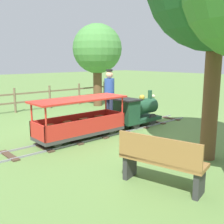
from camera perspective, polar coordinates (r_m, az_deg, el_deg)
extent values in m
plane|color=#608442|center=(7.18, -0.94, -4.47)|extent=(60.00, 60.00, 0.00)
cube|color=gray|center=(7.39, -1.96, -3.87)|extent=(0.03, 6.05, 0.04)
cube|color=gray|center=(7.02, 0.69, -4.66)|extent=(0.03, 6.05, 0.04)
cube|color=#4C3828|center=(5.90, -20.69, -8.53)|extent=(0.75, 0.14, 0.03)
cube|color=#4C3828|center=(6.18, -14.11, -7.24)|extent=(0.75, 0.14, 0.03)
cube|color=#4C3828|center=(6.55, -8.22, -5.99)|extent=(0.75, 0.14, 0.03)
cube|color=#4C3828|center=(6.97, -3.02, -4.83)|extent=(0.75, 0.14, 0.03)
cube|color=#4C3828|center=(7.45, 1.53, -3.78)|extent=(0.75, 0.14, 0.03)
cube|color=#4C3828|center=(7.97, 5.50, -2.85)|extent=(0.75, 0.14, 0.03)
cube|color=#4C3828|center=(8.53, 8.96, -2.02)|extent=(0.75, 0.14, 0.03)
cube|color=#4C3828|center=(9.11, 11.99, -1.28)|extent=(0.75, 0.14, 0.03)
cube|color=#1E472D|center=(7.92, 5.48, -1.49)|extent=(0.63, 1.40, 0.10)
cylinder|color=#1E472D|center=(8.00, 6.50, 1.17)|extent=(0.44, 0.85, 0.44)
cylinder|color=#B7932D|center=(8.32, 8.46, 1.50)|extent=(0.37, 0.02, 0.37)
cylinder|color=#1E472D|center=(8.17, 7.95, 3.72)|extent=(0.12, 0.12, 0.23)
sphere|color=#B7932D|center=(7.92, 6.30, 3.05)|extent=(0.16, 0.16, 0.16)
cube|color=#1E472D|center=(7.52, 3.06, 0.41)|extent=(0.63, 0.45, 0.55)
cube|color=black|center=(7.47, 3.08, 2.63)|extent=(0.71, 0.53, 0.04)
sphere|color=#F2EAB2|center=(8.30, 8.64, 3.29)|extent=(0.10, 0.10, 0.10)
cylinder|color=#2D2D2D|center=(8.34, 5.84, -0.93)|extent=(0.05, 0.32, 0.32)
cylinder|color=#2D2D2D|center=(8.02, 8.51, -1.48)|extent=(0.05, 0.32, 0.32)
cylinder|color=#2D2D2D|center=(7.85, 2.38, -1.63)|extent=(0.05, 0.32, 0.32)
cylinder|color=#2D2D2D|center=(7.51, 5.07, -2.26)|extent=(0.05, 0.32, 0.32)
cube|color=#3F3F3F|center=(6.63, -6.57, -4.25)|extent=(0.71, 2.25, 0.08)
cube|color=red|center=(6.84, -8.22, -1.95)|extent=(0.04, 2.25, 0.35)
cube|color=red|center=(6.31, -4.86, -2.98)|extent=(0.04, 2.25, 0.35)
cube|color=red|center=(7.25, 0.55, -1.11)|extent=(0.71, 0.04, 0.35)
cube|color=red|center=(6.03, -15.24, -4.00)|extent=(0.71, 0.04, 0.35)
cylinder|color=red|center=(7.43, -1.30, 0.76)|extent=(0.04, 0.04, 0.75)
cylinder|color=red|center=(6.96, 2.15, 0.05)|extent=(0.04, 0.04, 0.75)
cylinder|color=red|center=(6.28, -16.41, -1.59)|extent=(0.04, 0.04, 0.75)
cylinder|color=red|center=(5.71, -13.62, -2.67)|extent=(0.04, 0.04, 0.75)
cube|color=red|center=(6.46, -6.73, 2.69)|extent=(0.81, 2.35, 0.04)
cube|color=olive|center=(6.21, -12.13, -3.94)|extent=(0.55, 0.20, 0.24)
cube|color=olive|center=(6.45, -8.37, -3.24)|extent=(0.55, 0.20, 0.24)
cube|color=olive|center=(6.73, -4.90, -2.59)|extent=(0.55, 0.20, 0.24)
cube|color=olive|center=(7.02, -1.72, -1.97)|extent=(0.55, 0.20, 0.24)
cylinder|color=#262626|center=(7.29, -2.65, -2.95)|extent=(0.04, 0.24, 0.24)
cylinder|color=#262626|center=(6.91, 0.00, -3.71)|extent=(0.04, 0.24, 0.24)
cylinder|color=#262626|center=(6.45, -13.62, -5.12)|extent=(0.04, 0.24, 0.24)
cylinder|color=#262626|center=(6.02, -11.33, -6.17)|extent=(0.04, 0.24, 0.24)
cylinder|color=#282D47|center=(8.38, -0.96, 0.58)|extent=(0.12, 0.12, 0.80)
cylinder|color=#282D47|center=(8.25, -0.14, 0.41)|extent=(0.12, 0.12, 0.80)
cylinder|color=#2D4C99|center=(8.22, -0.56, 5.13)|extent=(0.30, 0.30, 0.55)
sphere|color=tan|center=(8.19, -0.57, 7.81)|extent=(0.22, 0.22, 0.22)
cylinder|color=black|center=(8.19, -0.57, 8.72)|extent=(0.20, 0.20, 0.06)
cube|color=olive|center=(4.24, 10.51, -9.82)|extent=(1.36, 0.69, 0.06)
cube|color=olive|center=(4.02, 9.54, -7.94)|extent=(1.27, 0.34, 0.40)
cube|color=#333333|center=(4.56, 3.77, -10.97)|extent=(0.15, 0.33, 0.42)
cube|color=#333333|center=(4.14, 17.82, -13.84)|extent=(0.15, 0.33, 0.42)
cylinder|color=brown|center=(11.37, -3.03, 5.45)|extent=(0.36, 0.36, 1.64)
sphere|color=#4C8E42|center=(11.32, -3.11, 13.11)|extent=(1.99, 1.99, 1.99)
cylinder|color=brown|center=(5.45, 20.01, 2.93)|extent=(0.30, 0.30, 2.42)
cylinder|color=#756047|center=(10.46, -19.65, 2.30)|extent=(0.08, 0.08, 0.90)
cylinder|color=#756047|center=(11.06, -12.88, 3.10)|extent=(0.08, 0.08, 0.90)
cylinder|color=#756047|center=(11.79, -6.88, 3.77)|extent=(0.08, 0.08, 0.90)
cylinder|color=#756047|center=(12.65, -1.62, 4.33)|extent=(0.08, 0.08, 0.90)
cube|color=#756047|center=(10.71, -16.24, 3.90)|extent=(0.04, 7.05, 0.06)
cube|color=#756047|center=(10.75, -16.15, 2.24)|extent=(0.04, 7.05, 0.06)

